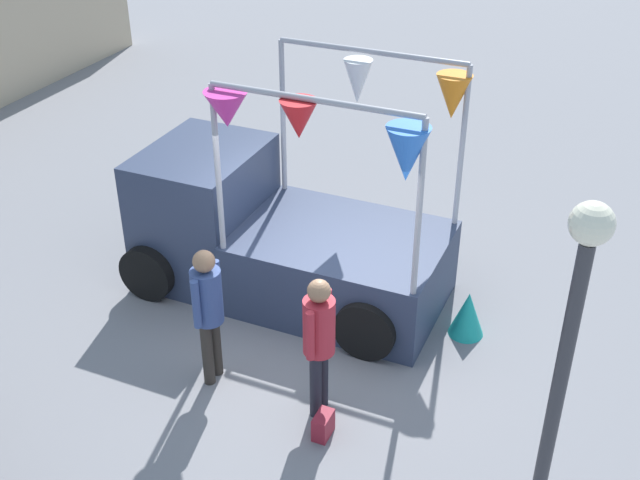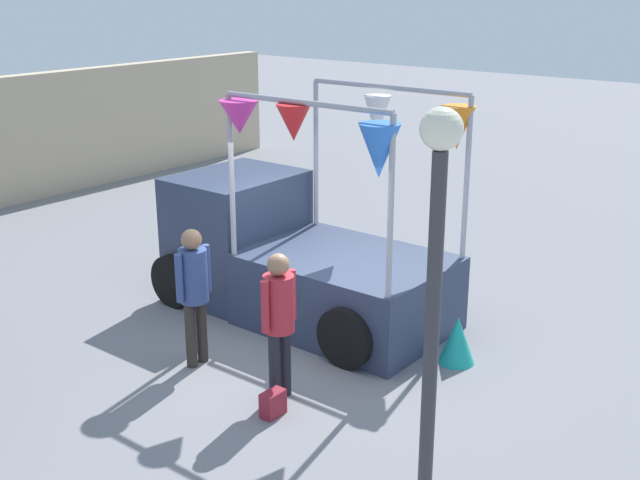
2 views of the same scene
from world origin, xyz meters
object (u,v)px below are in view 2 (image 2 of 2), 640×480
at_px(person_vendor, 194,284).
at_px(handbag, 273,404).
at_px(street_lamp, 435,269).
at_px(folded_kite_bundle_teal, 457,340).
at_px(vendor_truck, 288,251).
at_px(person_customer, 279,312).

height_order(person_vendor, handbag, person_vendor).
relative_size(street_lamp, folded_kite_bundle_teal, 6.01).
bearing_deg(person_vendor, folded_kite_bundle_teal, -51.21).
height_order(vendor_truck, street_lamp, street_lamp).
relative_size(person_customer, street_lamp, 0.47).
relative_size(person_customer, handbag, 6.06).
distance_m(person_vendor, street_lamp, 4.14).
bearing_deg(handbag, person_customer, 29.74).
bearing_deg(street_lamp, folded_kite_bundle_teal, 24.11).
bearing_deg(folded_kite_bundle_teal, handbag, 158.14).
bearing_deg(vendor_truck, street_lamp, -126.63).
distance_m(vendor_truck, person_customer, 2.57).
bearing_deg(folded_kite_bundle_teal, person_customer, 150.16).
bearing_deg(person_vendor, handbag, -102.72).
bearing_deg(vendor_truck, folded_kite_bundle_teal, -90.86).
height_order(person_customer, street_lamp, street_lamp).
xyz_separation_m(person_customer, folded_kite_bundle_teal, (1.97, -1.13, -0.73)).
bearing_deg(person_customer, person_vendor, 90.21).
distance_m(person_customer, person_vendor, 1.33).
xyz_separation_m(vendor_truck, folded_kite_bundle_teal, (-0.04, -2.72, -0.55)).
relative_size(vendor_truck, person_customer, 2.41).
distance_m(person_customer, handbag, 0.97).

